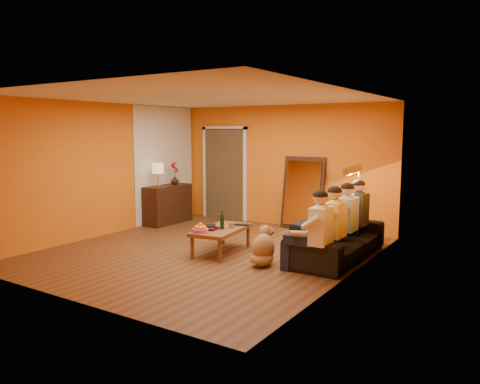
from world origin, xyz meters
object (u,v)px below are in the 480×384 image
Objects in this scene: coffee_table at (221,240)px; tumbler at (231,225)px; person_far_left at (321,233)px; table_lamp at (158,175)px; person_mid_left at (335,226)px; person_far_right at (359,215)px; mirror_frame at (303,193)px; person_mid_right at (348,220)px; sideboard at (168,204)px; sofa at (337,237)px; vase at (175,180)px; dog at (263,245)px; floor_lamp at (358,209)px; laptop at (242,225)px; wine_bottle at (222,220)px.

tumbler is (0.12, 0.12, 0.26)m from coffee_table.
table_lamp is at bearing 162.36° from person_far_left.
tumbler is at bearing 168.55° from person_far_left.
person_mid_left is 1.10m from person_far_right.
person_mid_right is at bearing -46.58° from mirror_frame.
table_lamp is at bearing -90.00° from sideboard.
table_lamp is 0.42× the size of person_far_right.
person_mid_right is (0.00, 0.55, 0.00)m from person_mid_left.
coffee_table is at bearing -155.59° from person_mid_right.
mirror_frame is at bearing 119.70° from person_far_left.
tumbler is at bearing 111.26° from sofa.
person_far_right is 2.20m from tumbler.
sideboard is at bearing 179.48° from person_far_right.
vase is (-4.37, 0.29, 0.33)m from person_far_right.
sofa is 1.86× the size of person_far_left.
coffee_table is at bearing -24.93° from table_lamp.
vase is at bearing 149.37° from dog.
vase is (-2.59, 1.58, 0.48)m from tumbler.
sofa is 0.79m from floor_lamp.
person_mid_left is at bearing -90.00° from person_far_right.
person_far_left is at bearing -40.57° from laptop.
floor_lamp is at bearing 11.35° from laptop.
floor_lamp is at bearing -3.40° from vase.
table_lamp is 0.42× the size of person_mid_left.
vase is (-2.65, 1.35, 0.51)m from laptop.
person_mid_left is 0.55m from person_mid_right.
person_mid_right is (4.37, -0.59, 0.18)m from sideboard.
person_far_right is (0.92, 1.69, 0.30)m from dog.
mirror_frame is 1.94m from person_far_right.
person_far_right is (4.37, 0.26, -0.49)m from table_lamp.
person_mid_left reaches higher than coffee_table.
person_far_right is (1.58, -1.12, -0.15)m from mirror_frame.
person_mid_left is at bearing 1.50° from coffee_table.
coffee_table is 3.09m from vase.
tumbler is 3.08m from vase.
floor_lamp is at bearing 132.87° from person_far_right.
dog is at bearing -128.96° from person_mid_right.
floor_lamp is 1.18× the size of person_mid_left.
vase is (-2.79, -0.83, 0.18)m from mirror_frame.
dog is at bearing -22.48° from table_lamp.
person_mid_right is 1.00× the size of person_far_right.
laptop is at bearing 54.98° from coffee_table.
person_far_right is 2.02m from laptop.
vase is at bearing 131.43° from laptop.
person_far_right reaches higher than wine_bottle.
sofa is 0.54m from person_mid_left.
mirror_frame is 3.13m from table_lamp.
tumbler is (-1.78, -0.19, -0.14)m from person_mid_left.
mirror_frame reaches higher than person_mid_right.
person_far_left is 4.79m from vase.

